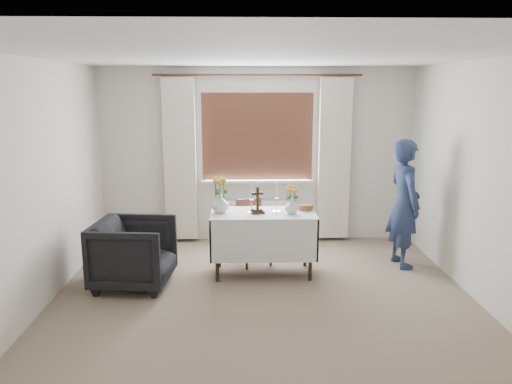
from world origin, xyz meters
TOP-DOWN VIEW (x-y plane):
  - ground at (0.00, 0.00)m, footprint 5.00×5.00m
  - altar_table at (0.03, 1.07)m, footprint 1.24×0.64m
  - wooden_chair at (-0.08, 1.43)m, footprint 0.49×0.49m
  - armchair at (-1.44, 0.74)m, footprint 0.92×0.90m
  - person at (1.79, 1.33)m, footprint 0.47×0.64m
  - radiator at (0.00, 2.42)m, footprint 1.10×0.10m
  - wooden_cross at (-0.04, 1.04)m, footprint 0.17×0.14m
  - candlestick_left at (-0.11, 1.06)m, footprint 0.11×0.11m
  - candlestick_right at (0.19, 1.09)m, footprint 0.10×0.10m
  - flower_vase_left at (-0.48, 1.10)m, footprint 0.23×0.23m
  - flower_vase_right at (0.36, 1.02)m, footprint 0.20×0.20m
  - wicker_basket at (0.55, 1.19)m, footprint 0.19×0.19m

SIDE VIEW (x-z plane):
  - ground at x=0.00m, z-range 0.00..0.00m
  - radiator at x=0.00m, z-range 0.00..0.60m
  - altar_table at x=0.03m, z-range 0.00..0.76m
  - armchair at x=-1.44m, z-range 0.00..0.77m
  - wooden_chair at x=-0.08m, z-range 0.00..0.83m
  - wicker_basket at x=0.55m, z-range 0.76..0.83m
  - person at x=1.79m, z-range 0.00..1.60m
  - flower_vase_right at x=0.36m, z-range 0.76..0.93m
  - flower_vase_left at x=-0.48m, z-range 0.76..0.98m
  - wooden_cross at x=-0.04m, z-range 0.76..1.08m
  - candlestick_left at x=-0.11m, z-range 0.76..1.09m
  - candlestick_right at x=0.19m, z-range 0.76..1.11m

